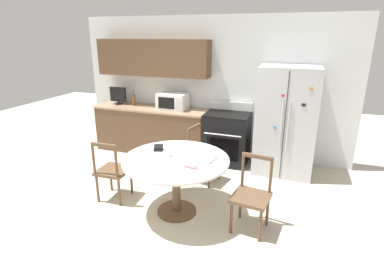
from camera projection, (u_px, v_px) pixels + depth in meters
ground_plane at (149, 226)px, 3.70m from camera, size 14.00×14.00×0.00m
back_wall at (195, 79)px, 5.69m from camera, size 5.20×0.44×2.60m
kitchen_counter at (152, 129)px, 5.97m from camera, size 2.25×0.64×0.90m
refrigerator at (286, 121)px, 4.95m from camera, size 0.95×0.77×1.79m
oven_range at (227, 137)px, 5.45m from camera, size 0.78×0.68×1.08m
microwave at (173, 101)px, 5.68m from camera, size 0.55×0.40×0.30m
countertop_tv at (118, 95)px, 6.05m from camera, size 0.35×0.16×0.35m
counter_bottle at (134, 100)px, 5.97m from camera, size 0.07×0.07×0.31m
dining_table at (176, 168)px, 3.81m from camera, size 1.35×1.35×0.77m
dining_chair_left at (112, 171)px, 4.19m from camera, size 0.44×0.44×0.90m
dining_chair_far at (203, 155)px, 4.73m from camera, size 0.49×0.49×0.90m
dining_chair_right at (252, 196)px, 3.55m from camera, size 0.47×0.47×0.90m
candle_glass at (168, 154)px, 3.84m from camera, size 0.09×0.09×0.08m
folded_napkin at (190, 166)px, 3.51m from camera, size 0.18×0.07×0.05m
wallet at (158, 148)px, 4.04m from camera, size 0.15×0.16×0.07m
mail_stack at (207, 158)px, 3.77m from camera, size 0.30×0.35×0.02m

